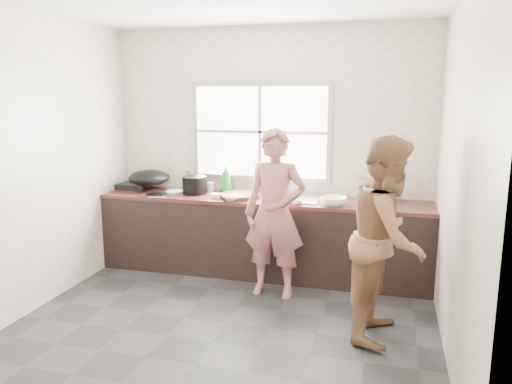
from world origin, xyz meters
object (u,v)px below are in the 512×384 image
(person_side, at_px, (388,238))
(bowl_crabs, at_px, (333,202))
(bottle_brown_tall, at_px, (188,181))
(black_pot, at_px, (195,185))
(burner, at_px, (134,185))
(pot_lid_left, at_px, (157,195))
(cutting_board, at_px, (240,196))
(pot_lid_right, at_px, (174,188))
(wok, at_px, (149,178))
(plate_food, at_px, (175,192))
(dish_rack, at_px, (376,187))
(bottle_green, at_px, (226,177))
(glass_jar, at_px, (211,187))
(woman, at_px, (275,219))
(bowl_held, at_px, (295,201))
(bottle_brown_short, at_px, (199,186))
(bowl_mince, at_px, (232,198))

(person_side, height_order, bowl_crabs, person_side)
(bottle_brown_tall, bearing_deg, black_pot, -52.10)
(burner, height_order, pot_lid_left, burner)
(cutting_board, relative_size, pot_lid_right, 1.87)
(black_pot, height_order, burner, black_pot)
(wok, bearing_deg, plate_food, -5.86)
(dish_rack, bearing_deg, bottle_green, 170.79)
(black_pot, bearing_deg, bowl_crabs, -6.94)
(dish_rack, relative_size, pot_lid_left, 1.40)
(person_side, bearing_deg, glass_jar, 65.34)
(glass_jar, height_order, wok, wok)
(pot_lid_left, bearing_deg, bottle_brown_tall, 63.97)
(woman, distance_m, black_pot, 1.22)
(bottle_brown_tall, relative_size, glass_jar, 2.04)
(plate_food, xyz_separation_m, glass_jar, (0.37, 0.18, 0.04))
(bowl_crabs, height_order, bowl_held, bowl_crabs)
(woman, relative_size, bottle_brown_short, 9.41)
(woman, bearing_deg, glass_jar, 144.02)
(bottle_green, distance_m, dish_rack, 1.68)
(pot_lid_left, height_order, pot_lid_right, same)
(bowl_held, xyz_separation_m, burner, (-2.05, 0.40, -0.00))
(bowl_held, relative_size, wok, 0.40)
(person_side, relative_size, bottle_brown_short, 10.06)
(bottle_brown_short, height_order, pot_lid_right, bottle_brown_short)
(bottle_brown_tall, xyz_separation_m, wok, (-0.42, -0.16, 0.05))
(dish_rack, bearing_deg, pot_lid_left, -179.31)
(black_pot, height_order, pot_lid_left, black_pot)
(person_side, bearing_deg, bowl_held, 54.46)
(bottle_brown_short, distance_m, dish_rack, 1.96)
(bottle_green, bearing_deg, pot_lid_right, 180.00)
(bowl_held, distance_m, pot_lid_left, 1.56)
(bowl_mince, height_order, pot_lid_left, bowl_mince)
(bowl_mince, bearing_deg, bottle_green, 115.62)
(person_side, xyz_separation_m, bowl_crabs, (-0.55, 0.96, 0.07))
(pot_lid_right, bearing_deg, wok, -145.71)
(person_side, bearing_deg, plate_food, 73.02)
(black_pot, distance_m, pot_lid_left, 0.43)
(person_side, bearing_deg, pot_lid_left, 78.27)
(bowl_crabs, bearing_deg, person_side, -60.35)
(cutting_board, bearing_deg, wok, 173.85)
(cutting_board, xyz_separation_m, plate_food, (-0.81, 0.09, -0.01))
(bottle_green, relative_size, bottle_brown_tall, 1.60)
(person_side, xyz_separation_m, bottle_green, (-1.82, 1.37, 0.20))
(bowl_held, bearing_deg, pot_lid_right, 164.12)
(bottle_brown_tall, relative_size, pot_lid_right, 0.90)
(person_side, relative_size, glass_jar, 16.32)
(black_pot, bearing_deg, plate_food, 175.96)
(bottle_brown_tall, relative_size, burner, 0.54)
(bottle_green, distance_m, burner, 1.17)
(bowl_mince, xyz_separation_m, burner, (-1.37, 0.40, 0.00))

